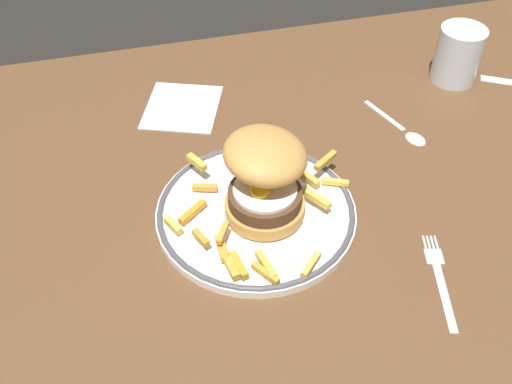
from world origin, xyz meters
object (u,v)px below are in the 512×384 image
Objects in this scene: dinner_plate at (256,212)px; fork at (440,278)px; water_glass at (457,58)px; spoon at (409,132)px; burger at (265,176)px; napkin at (182,107)px.

dinner_plate is 1.87× the size of fork.
water_glass is at bearing 29.20° from dinner_plate.
water_glass is (40.82, 22.82, 3.19)cm from dinner_plate.
fork is at bearing -107.20° from spoon.
dinner_plate is at bearing -169.02° from burger.
burger is 28.80cm from spoon.
water_glass is at bearing -4.22° from napkin.
fork is (17.81, -15.79, -6.80)cm from burger.
water_glass is 18.55cm from spoon.
burger reaches higher than napkin.
burger reaches higher than fork.
dinner_plate is 1.78× the size of burger.
napkin is at bearing 120.55° from fork.
fork is (19.03, -15.55, -0.66)cm from dinner_plate.
burger is at bearing 10.98° from dinner_plate.
water_glass is at bearing 60.41° from fork.
fork and napkin have the same top height.
napkin is (-32.83, 15.46, -0.16)cm from spoon.
spoon is (8.15, 26.34, 0.18)cm from fork.
water_glass is 44.29cm from fork.
spoon is at bearing -25.22° from napkin.
burger is 45.68cm from water_glass.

